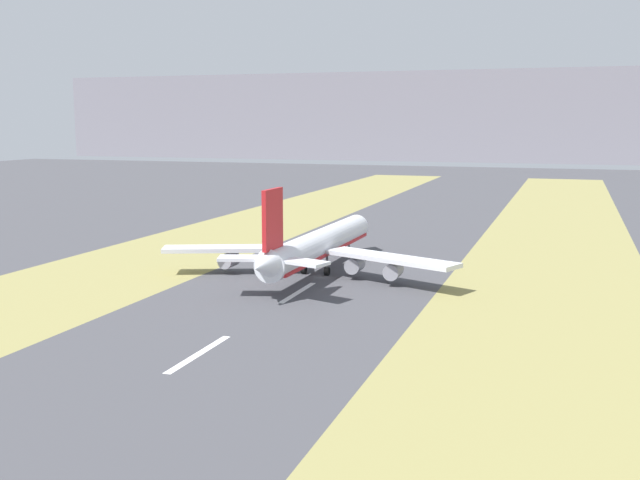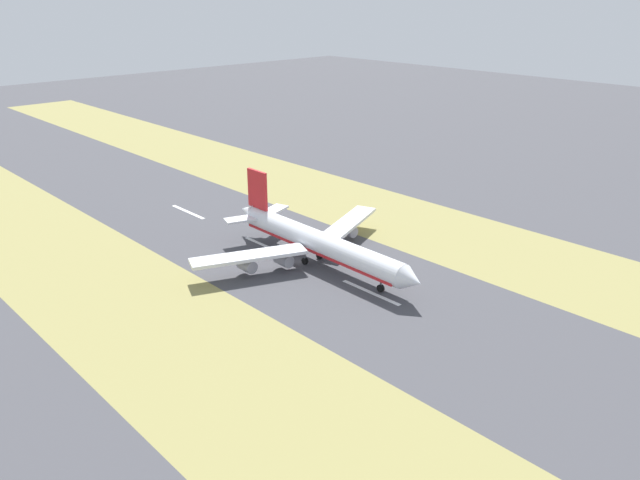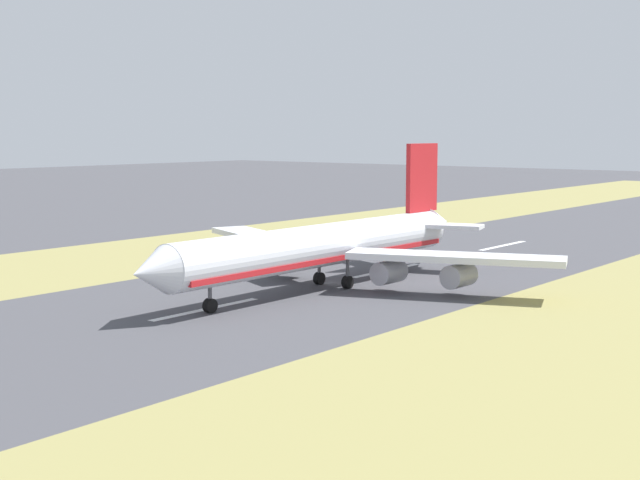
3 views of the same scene
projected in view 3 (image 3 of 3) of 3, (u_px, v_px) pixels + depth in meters
ground_plane at (329, 283)px, 130.80m from camera, size 800.00×800.00×0.00m
grass_median_west at (635, 324)px, 102.89m from camera, size 40.00×600.00×0.01m
grass_median_east at (131, 256)px, 158.71m from camera, size 40.00×600.00×0.01m
centreline_dash_near at (503, 246)px, 173.40m from camera, size 1.20×18.00×0.01m
centreline_dash_mid at (387, 270)px, 142.40m from camera, size 1.20×18.00×0.01m
centreline_dash_far at (206, 309)px, 111.39m from camera, size 1.20×18.00×0.01m
airplane_main_jet at (328, 246)px, 126.22m from camera, size 64.13×67.06×20.20m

